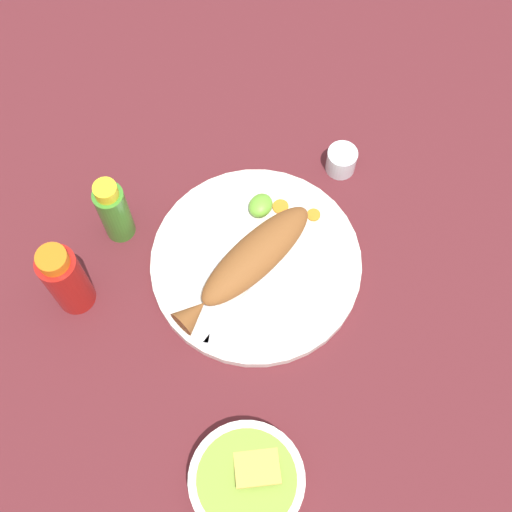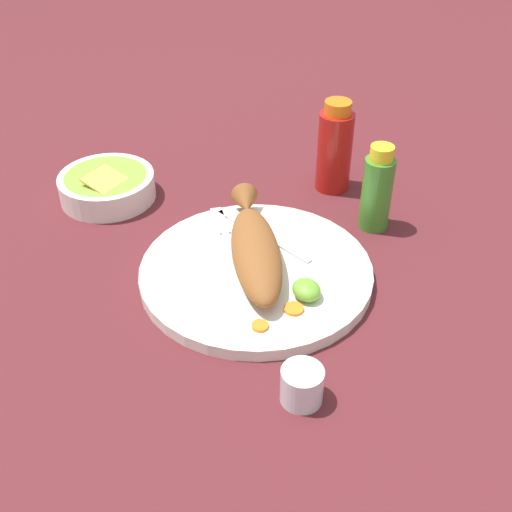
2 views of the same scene
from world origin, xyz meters
The scene contains 12 objects.
ground_plane centered at (0.00, 0.00, 0.00)m, with size 4.00×4.00×0.00m, color #561E23.
main_plate centered at (0.00, 0.00, 0.01)m, with size 0.33×0.33×0.02m, color white.
fried_fish centered at (-0.01, 0.00, 0.04)m, with size 0.27×0.13×0.05m.
fork_near centered at (-0.08, -0.01, 0.02)m, with size 0.18×0.04×0.00m.
fork_far centered at (-0.08, 0.04, 0.02)m, with size 0.18×0.08×0.00m.
carrot_slice_near centered at (0.11, -0.04, 0.02)m, with size 0.02×0.02×0.00m, color orange.
carrot_slice_mid centered at (0.10, 0.01, 0.02)m, with size 0.03×0.03×0.00m, color orange.
lime_wedge_main centered at (0.08, 0.04, 0.03)m, with size 0.04×0.04×0.02m, color #6BB233.
hot_sauce_bottle_red centered at (-0.18, 0.22, 0.07)m, with size 0.06×0.06×0.16m.
hot_sauce_bottle_green centered at (-0.05, 0.22, 0.07)m, with size 0.05×0.05×0.14m.
salt_cup centered at (0.22, -0.04, 0.02)m, with size 0.05×0.05×0.05m.
guacamole_bowl centered at (-0.29, -0.14, 0.02)m, with size 0.16×0.16×0.05m.
Camera 2 is at (0.65, -0.28, 0.57)m, focal length 45.00 mm.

